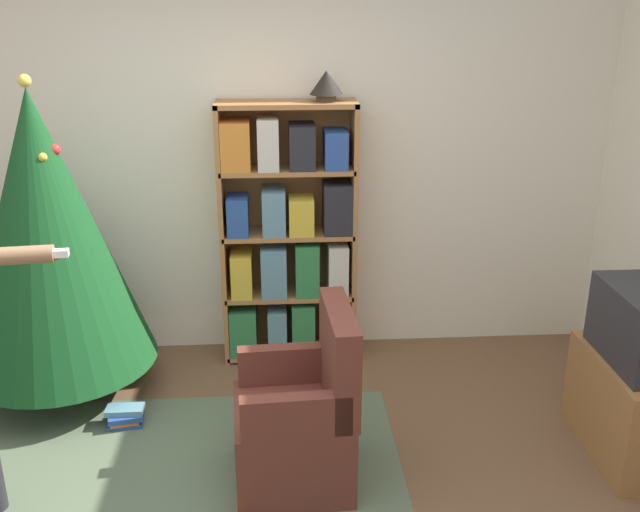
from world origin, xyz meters
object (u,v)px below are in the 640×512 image
christmas_tree (46,233)px  armchair (301,423)px  bookshelf (287,240)px  table_lamp (326,84)px

christmas_tree → armchair: size_ratio=2.07×
armchair → bookshelf: bearing=177.8°
christmas_tree → table_lamp: (1.62, 0.40, 0.77)m
table_lamp → christmas_tree: bearing=-166.1°
armchair → table_lamp: (0.22, 1.33, 1.47)m
armchair → table_lamp: table_lamp is taller
christmas_tree → bookshelf: bearing=16.0°
bookshelf → christmas_tree: size_ratio=0.89×
bookshelf → armchair: bookshelf is taller
bookshelf → armchair: 1.41m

